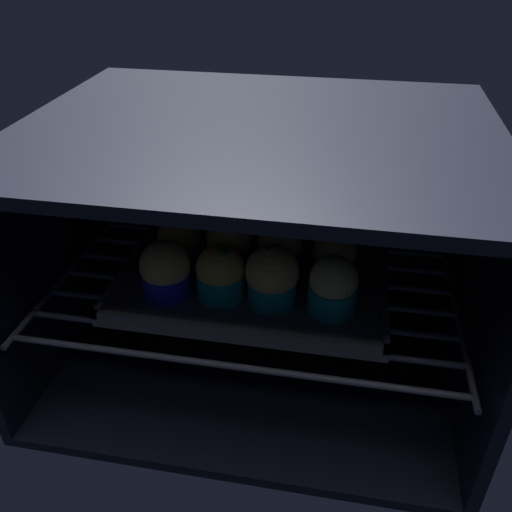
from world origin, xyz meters
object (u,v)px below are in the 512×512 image
muffin_row0_col3 (333,287)px  muffin_row0_col2 (272,276)px  muffin_row0_col1 (221,274)px  muffin_row2_col2 (290,224)px  muffin_row1_col2 (280,248)px  muffin_row1_col3 (334,256)px  muffin_row0_col0 (165,270)px  muffin_row1_col0 (180,241)px  muffin_row2_col3 (338,227)px  muffin_row1_col1 (230,244)px  muffin_row2_col0 (193,217)px  baking_tray (256,272)px  muffin_row2_col1 (240,219)px

muffin_row0_col3 → muffin_row0_col2: bearing=177.2°
muffin_row0_col1 → muffin_row2_col2: 15.33cm
muffin_row1_col2 → muffin_row1_col3: (7.36, -0.12, -0.39)cm
muffin_row0_col1 → muffin_row1_col3: bearing=26.4°
muffin_row0_col2 → muffin_row1_col3: bearing=43.4°
muffin_row0_col0 → muffin_row2_col2: size_ratio=0.91×
muffin_row1_col0 → muffin_row0_col2: bearing=-25.7°
muffin_row0_col0 → muffin_row0_col2: bearing=3.0°
muffin_row0_col1 → muffin_row1_col3: size_ratio=0.99×
muffin_row2_col3 → muffin_row0_col1: bearing=-134.8°
muffin_row1_col2 → muffin_row1_col1: bearing=-176.0°
muffin_row2_col3 → muffin_row2_col2: bearing=-174.5°
muffin_row1_col2 → muffin_row1_col3: muffin_row1_col2 is taller
muffin_row0_col0 → muffin_row2_col2: 20.16cm
muffin_row2_col3 → muffin_row2_col0: bearing=-179.5°
muffin_row0_col2 → muffin_row1_col1: size_ratio=0.93×
muffin_row0_col3 → muffin_row1_col0: size_ratio=1.03×
baking_tray → muffin_row1_col2: muffin_row1_col2 is taller
muffin_row0_col0 → muffin_row0_col3: same height
muffin_row1_col2 → muffin_row2_col3: same height
baking_tray → muffin_row0_col0: size_ratio=4.74×
muffin_row0_col3 → muffin_row2_col3: bearing=90.5°
muffin_row0_col2 → muffin_row1_col1: bearing=136.4°
muffin_row2_col0 → muffin_row2_col2: 14.83cm
muffin_row0_col1 → muffin_row2_col3: (14.11, 14.21, 0.26)cm
baking_tray → muffin_row1_col1: (-3.63, -0.23, 4.42)cm
muffin_row1_col1 → muffin_row2_col3: (14.39, 7.67, -0.25)cm
baking_tray → muffin_row0_col3: (10.90, -7.17, 4.02)cm
muffin_row0_col3 → muffin_row2_col0: bearing=146.7°
muffin_row0_col2 → muffin_row1_col1: 9.51cm
muffin_row1_col0 → baking_tray: bearing=0.2°
muffin_row0_col3 → muffin_row2_col2: muffin_row2_col2 is taller
muffin_row0_col0 → muffin_row2_col1: muffin_row2_col1 is taller
muffin_row2_col0 → muffin_row2_col1: size_ratio=0.90×
muffin_row2_col2 → muffin_row0_col3: bearing=-63.1°
muffin_row0_col2 → muffin_row2_col3: bearing=62.2°
muffin_row1_col1 → muffin_row2_col1: bearing=91.0°
muffin_row1_col0 → muffin_row2_col1: muffin_row2_col1 is taller
muffin_row0_col3 → muffin_row2_col0: (-21.90, 14.41, -0.11)cm
muffin_row0_col0 → muffin_row0_col2: muffin_row0_col2 is taller
muffin_row1_col0 → muffin_row1_col1: muffin_row1_col1 is taller
baking_tray → muffin_row2_col3: 13.73cm
muffin_row2_col3 → muffin_row1_col3: bearing=-91.4°
muffin_row0_col1 → muffin_row2_col0: bearing=118.6°
baking_tray → muffin_row2_col2: (3.82, 6.77, 4.41)cm
muffin_row0_col3 → muffin_row2_col2: bearing=116.9°
muffin_row2_col1 → muffin_row2_col2: size_ratio=0.99×
muffin_row0_col3 → muffin_row2_col2: size_ratio=0.91×
muffin_row1_col2 → muffin_row2_col0: bearing=153.8°
baking_tray → muffin_row0_col0: 13.46cm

